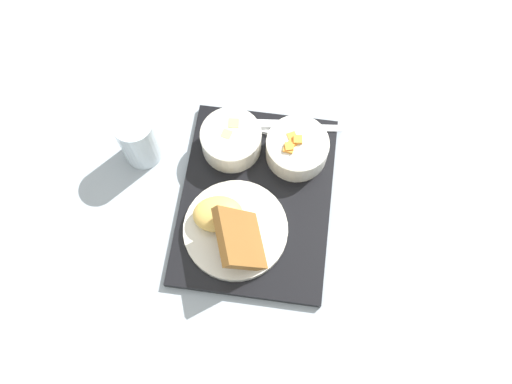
# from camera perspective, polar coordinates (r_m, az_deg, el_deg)

# --- Properties ---
(ground_plane) EXTENTS (4.00, 4.00, 0.00)m
(ground_plane) POSITION_cam_1_polar(r_m,az_deg,el_deg) (1.04, -0.00, -0.95)
(ground_plane) COLOR #99A3AD
(serving_tray) EXTENTS (0.41, 0.33, 0.02)m
(serving_tray) POSITION_cam_1_polar(r_m,az_deg,el_deg) (1.03, -0.00, -0.79)
(serving_tray) COLOR black
(serving_tray) RESTS_ON ground_plane
(bowl_salad) EXTENTS (0.12, 0.12, 0.06)m
(bowl_salad) POSITION_cam_1_polar(r_m,az_deg,el_deg) (1.04, 4.34, 4.69)
(bowl_salad) COLOR silver
(bowl_salad) RESTS_ON serving_tray
(bowl_soup) EXTENTS (0.12, 0.12, 0.06)m
(bowl_soup) POSITION_cam_1_polar(r_m,az_deg,el_deg) (1.04, -2.63, 5.56)
(bowl_soup) COLOR silver
(bowl_soup) RESTS_ON serving_tray
(plate_main) EXTENTS (0.19, 0.19, 0.09)m
(plate_main) POSITION_cam_1_polar(r_m,az_deg,el_deg) (0.98, -2.54, -3.72)
(plate_main) COLOR silver
(plate_main) RESTS_ON serving_tray
(knife) EXTENTS (0.06, 0.20, 0.02)m
(knife) POSITION_cam_1_polar(r_m,az_deg,el_deg) (1.08, 1.72, 7.01)
(knife) COLOR silver
(knife) RESTS_ON serving_tray
(spoon) EXTENTS (0.03, 0.14, 0.01)m
(spoon) POSITION_cam_1_polar(r_m,az_deg,el_deg) (1.08, 3.09, 5.98)
(spoon) COLOR silver
(spoon) RESTS_ON serving_tray
(glass_water) EXTENTS (0.07, 0.07, 0.12)m
(glass_water) POSITION_cam_1_polar(r_m,az_deg,el_deg) (1.06, -12.20, 5.29)
(glass_water) COLOR silver
(glass_water) RESTS_ON ground_plane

